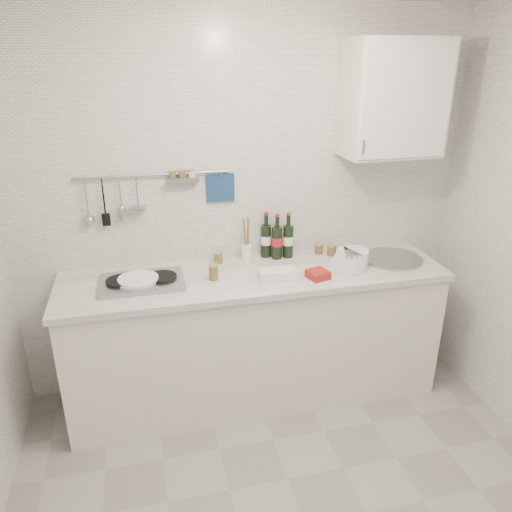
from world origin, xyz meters
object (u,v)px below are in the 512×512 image
(wall_cabinet, at_px, (393,98))
(wine_bottles, at_px, (277,236))
(plate_stack_sink, at_px, (351,259))
(plate_stack_hob, at_px, (137,282))
(utensil_crock, at_px, (247,251))

(wall_cabinet, distance_m, wine_bottles, 1.12)
(plate_stack_sink, bearing_deg, wine_bottles, 146.84)
(plate_stack_sink, bearing_deg, wall_cabinet, 31.49)
(wall_cabinet, relative_size, wine_bottles, 2.26)
(plate_stack_sink, distance_m, wine_bottles, 0.51)
(wall_cabinet, bearing_deg, plate_stack_hob, -175.13)
(wall_cabinet, xyz_separation_m, plate_stack_sink, (-0.28, -0.17, -0.98))
(wine_bottles, bearing_deg, plate_stack_hob, -165.42)
(plate_stack_sink, bearing_deg, utensil_crock, 157.92)
(plate_stack_sink, distance_m, utensil_crock, 0.68)
(wall_cabinet, height_order, utensil_crock, wall_cabinet)
(plate_stack_hob, height_order, utensil_crock, utensil_crock)
(plate_stack_hob, xyz_separation_m, wine_bottles, (0.93, 0.24, 0.13))
(utensil_crock, bearing_deg, wall_cabinet, -5.44)
(wall_cabinet, relative_size, plate_stack_sink, 2.61)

